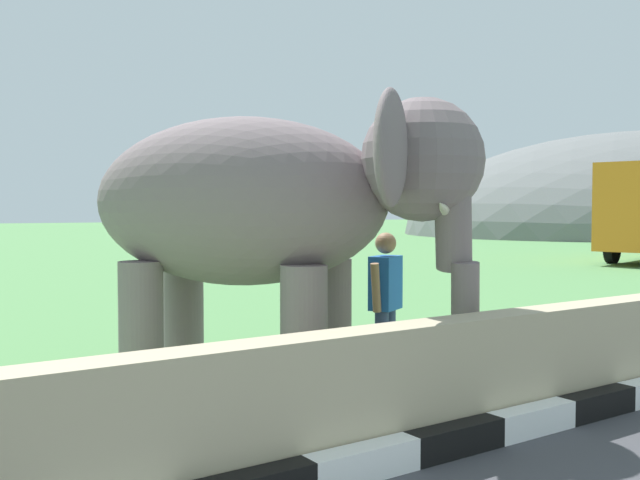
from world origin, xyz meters
TOP-DOWN VIEW (x-y plane):
  - barrier_parapet at (2.00, 4.43)m, footprint 28.00×0.36m
  - elephant at (1.59, 6.39)m, footprint 3.71×3.91m
  - person_handler at (2.90, 6.19)m, footprint 0.65×0.40m

SIDE VIEW (x-z plane):
  - barrier_parapet at x=2.00m, z-range 0.00..1.00m
  - person_handler at x=2.90m, z-range 0.10..1.75m
  - elephant at x=1.59m, z-range 0.46..3.41m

